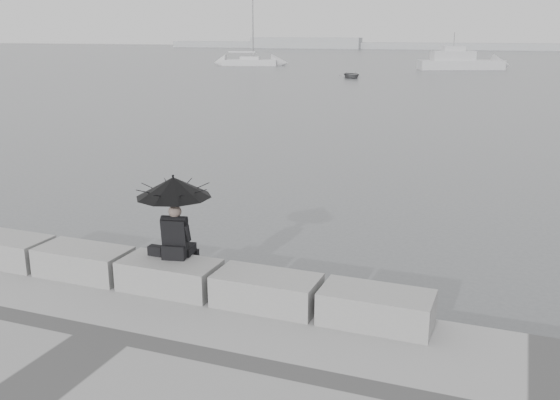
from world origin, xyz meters
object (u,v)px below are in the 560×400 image
at_px(motor_cruiser, 461,62).
at_px(dinghy, 351,75).
at_px(seated_person, 174,198).
at_px(sailboat_left, 250,61).

height_order(motor_cruiser, dinghy, motor_cruiser).
bearing_deg(seated_person, dinghy, 90.30).
relative_size(seated_person, sailboat_left, 0.11).
relative_size(seated_person, motor_cruiser, 0.13).
bearing_deg(seated_person, motor_cruiser, 80.38).
relative_size(motor_cruiser, dinghy, 3.16).
distance_m(seated_person, sailboat_left, 76.85).
bearing_deg(dinghy, sailboat_left, 107.86).
xyz_separation_m(motor_cruiser, dinghy, (-8.82, -18.24, -0.62)).
xyz_separation_m(sailboat_left, dinghy, (18.74, -17.27, -0.25)).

